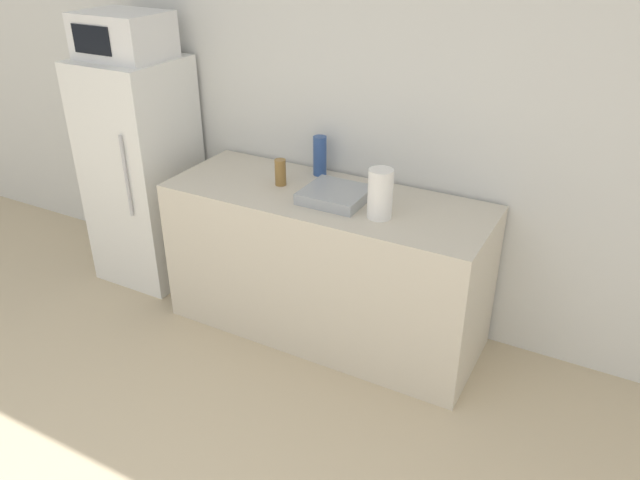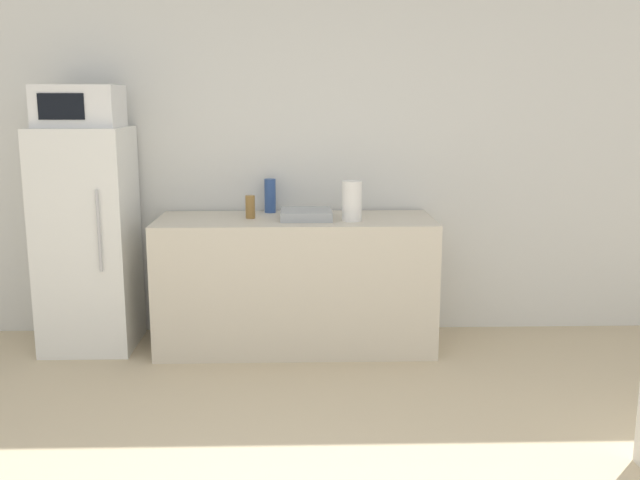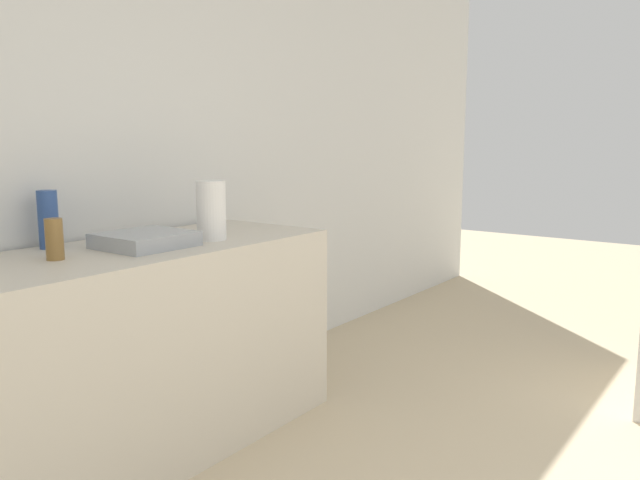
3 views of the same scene
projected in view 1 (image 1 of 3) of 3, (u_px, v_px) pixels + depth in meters
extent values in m
cube|color=silver|center=(370.00, 103.00, 3.46)|extent=(8.00, 0.06, 2.60)
cube|color=white|center=(143.00, 173.00, 4.07)|extent=(0.58, 0.57, 1.47)
cylinder|color=#B7B7BC|center=(126.00, 177.00, 3.72)|extent=(0.02, 0.02, 0.51)
cube|color=white|center=(123.00, 35.00, 3.66)|extent=(0.51, 0.39, 0.27)
cube|color=black|center=(91.00, 40.00, 3.53)|extent=(0.28, 0.01, 0.16)
cube|color=beige|center=(326.00, 265.00, 3.60)|extent=(1.82, 0.67, 0.87)
cube|color=#9EA3A8|center=(335.00, 195.00, 3.33)|extent=(0.33, 0.32, 0.06)
cylinder|color=#2D4C8C|center=(320.00, 156.00, 3.61)|extent=(0.08, 0.08, 0.23)
cylinder|color=olive|center=(280.00, 172.00, 3.49)|extent=(0.06, 0.06, 0.15)
cylinder|color=white|center=(380.00, 194.00, 3.10)|extent=(0.13, 0.13, 0.26)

